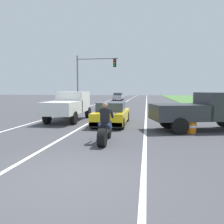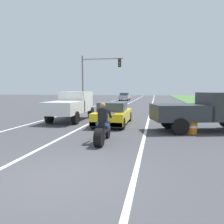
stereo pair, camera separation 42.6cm
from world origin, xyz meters
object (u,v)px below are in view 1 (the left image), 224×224
traffic_light_mast_near (90,73)px  construction_barrel_mid (177,114)px  sports_car_yellow (112,114)px  motorcycle_with_rider (105,128)px  distant_car_far_ahead (118,97)px  pickup_truck_left_lane_white (69,105)px  pickup_truck_right_shoulder_dark_grey (203,109)px  construction_barrel_nearest (191,123)px

traffic_light_mast_near → construction_barrel_mid: traffic_light_mast_near is taller
sports_car_yellow → construction_barrel_mid: 4.63m
motorcycle_with_rider → construction_barrel_mid: 7.75m
motorcycle_with_rider → sports_car_yellow: 4.79m
sports_car_yellow → construction_barrel_mid: size_ratio=4.30×
motorcycle_with_rider → traffic_light_mast_near: size_ratio=0.37×
traffic_light_mast_near → distant_car_far_ahead: size_ratio=1.50×
traffic_light_mast_near → distant_car_far_ahead: 18.63m
pickup_truck_left_lane_white → pickup_truck_right_shoulder_dark_grey: 8.55m
construction_barrel_nearest → motorcycle_with_rider: bearing=-143.9°
traffic_light_mast_near → construction_barrel_nearest: 16.72m
sports_car_yellow → pickup_truck_left_lane_white: bearing=157.6°
pickup_truck_right_shoulder_dark_grey → construction_barrel_mid: pickup_truck_right_shoulder_dark_grey is taller
traffic_light_mast_near → pickup_truck_left_lane_white: bearing=-83.5°
construction_barrel_nearest → construction_barrel_mid: size_ratio=1.00×
traffic_light_mast_near → construction_barrel_mid: bearing=-49.1°
pickup_truck_left_lane_white → distant_car_far_ahead: bearing=90.6°
traffic_light_mast_near → construction_barrel_mid: size_ratio=6.00×
motorcycle_with_rider → sports_car_yellow: size_ratio=0.51×
pickup_truck_left_lane_white → pickup_truck_right_shoulder_dark_grey: size_ratio=0.93×
motorcycle_with_rider → construction_barrel_mid: size_ratio=2.21×
pickup_truck_right_shoulder_dark_grey → construction_barrel_nearest: size_ratio=5.14×
motorcycle_with_rider → distant_car_far_ahead: motorcycle_with_rider is taller
distant_car_far_ahead → motorcycle_with_rider: bearing=-83.6°
motorcycle_with_rider → pickup_truck_left_lane_white: (-3.65, 6.06, 0.51)m
pickup_truck_right_shoulder_dark_grey → distant_car_far_ahead: 32.54m
pickup_truck_right_shoulder_dark_grey → construction_barrel_nearest: 1.26m
pickup_truck_right_shoulder_dark_grey → traffic_light_mast_near: (-9.37, 13.10, 2.91)m
pickup_truck_left_lane_white → distant_car_far_ahead: pickup_truck_left_lane_white is taller
traffic_light_mast_near → distant_car_far_ahead: traffic_light_mast_near is taller
pickup_truck_right_shoulder_dark_grey → construction_barrel_nearest: (-0.76, -0.80, -0.60)m
traffic_light_mast_near → construction_barrel_nearest: size_ratio=6.00×
construction_barrel_mid → pickup_truck_left_lane_white: bearing=-174.0°
sports_car_yellow → distant_car_far_ahead: distant_car_far_ahead is taller
motorcycle_with_rider → sports_car_yellow: (-0.49, 4.76, 0.04)m
sports_car_yellow → traffic_light_mast_near: bearing=110.2°
distant_car_far_ahead → construction_barrel_mid: bearing=-74.9°
motorcycle_with_rider → pickup_truck_left_lane_white: bearing=121.0°
sports_car_yellow → traffic_light_mast_near: 13.10m
sports_car_yellow → pickup_truck_right_shoulder_dark_grey: bearing=-13.7°
pickup_truck_left_lane_white → pickup_truck_right_shoulder_dark_grey: same height
construction_barrel_nearest → construction_barrel_mid: bearing=91.5°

